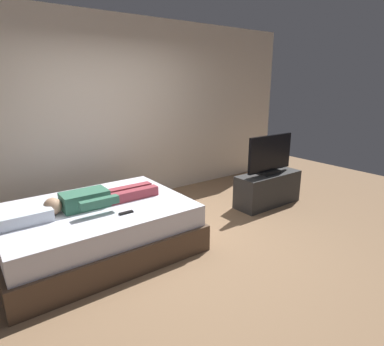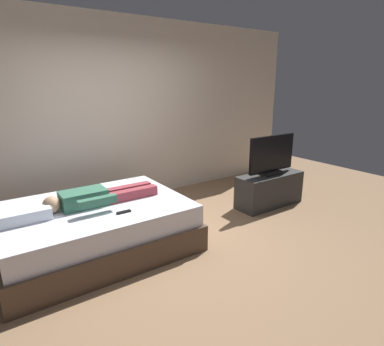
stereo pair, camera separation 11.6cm
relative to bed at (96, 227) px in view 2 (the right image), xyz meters
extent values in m
plane|color=#8C6B4C|center=(0.76, -0.53, -0.26)|extent=(10.00, 10.00, 0.00)
cube|color=beige|center=(1.16, 1.39, 1.14)|extent=(6.40, 0.10, 2.80)
cube|color=brown|center=(0.00, 0.00, -0.11)|extent=(2.04, 1.51, 0.30)
cube|color=white|center=(0.00, 0.00, 0.16)|extent=(1.96, 1.43, 0.24)
cube|color=white|center=(-0.70, 0.00, 0.34)|extent=(0.48, 0.34, 0.12)
cube|color=#387056|center=(-0.10, 0.02, 0.37)|extent=(0.48, 0.28, 0.18)
sphere|color=tan|center=(-0.43, 0.02, 0.37)|extent=(0.18, 0.18, 0.18)
cube|color=#993842|center=(0.44, -0.06, 0.33)|extent=(0.60, 0.11, 0.11)
cube|color=#993842|center=(0.44, 0.10, 0.33)|extent=(0.60, 0.11, 0.11)
cube|color=#387056|center=(-0.04, -0.26, 0.41)|extent=(0.40, 0.08, 0.08)
cube|color=black|center=(0.18, -0.40, 0.29)|extent=(0.15, 0.04, 0.02)
cube|color=#2D2D2D|center=(2.65, -0.18, -0.01)|extent=(1.10, 0.40, 0.50)
cube|color=black|center=(2.65, -0.18, 0.26)|extent=(0.32, 0.20, 0.05)
cube|color=black|center=(2.65, -0.18, 0.56)|extent=(0.88, 0.05, 0.54)
camera|label=1|loc=(-1.11, -3.30, 1.59)|focal=30.20mm
camera|label=2|loc=(-1.02, -3.37, 1.59)|focal=30.20mm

